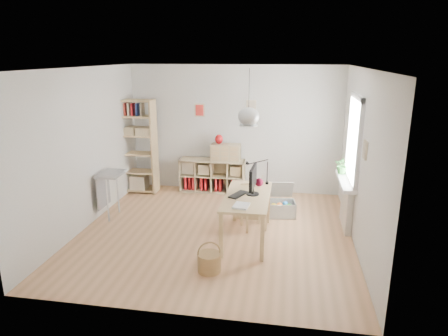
% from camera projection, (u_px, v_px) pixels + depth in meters
% --- Properties ---
extents(ground, '(4.50, 4.50, 0.00)m').
position_uv_depth(ground, '(215.00, 232.00, 6.75)').
color(ground, tan).
rests_on(ground, ground).
extents(room_shell, '(4.50, 4.50, 4.50)m').
position_uv_depth(room_shell, '(249.00, 116.00, 5.97)').
color(room_shell, white).
rests_on(room_shell, ground).
extents(window_unit, '(0.07, 1.16, 1.46)m').
position_uv_depth(window_unit, '(355.00, 140.00, 6.53)').
color(window_unit, white).
rests_on(window_unit, ground).
extents(radiator, '(0.10, 0.80, 0.80)m').
position_uv_depth(radiator, '(347.00, 205.00, 6.86)').
color(radiator, silver).
rests_on(radiator, ground).
extents(windowsill, '(0.22, 1.20, 0.06)m').
position_uv_depth(windowsill, '(346.00, 181.00, 6.75)').
color(windowsill, white).
rests_on(windowsill, radiator).
extents(desk, '(0.70, 1.50, 0.75)m').
position_uv_depth(desk, '(247.00, 201.00, 6.34)').
color(desk, '#D6B27B').
rests_on(desk, ground).
extents(cube_shelf, '(1.40, 0.38, 0.72)m').
position_uv_depth(cube_shelf, '(212.00, 178.00, 8.71)').
color(cube_shelf, tan).
rests_on(cube_shelf, ground).
extents(tall_bookshelf, '(0.80, 0.38, 2.00)m').
position_uv_depth(tall_bookshelf, '(137.00, 143.00, 8.48)').
color(tall_bookshelf, '#D6B27B').
rests_on(tall_bookshelf, ground).
extents(side_table, '(0.40, 0.55, 0.85)m').
position_uv_depth(side_table, '(108.00, 182.00, 7.22)').
color(side_table, '#9A9A9D').
rests_on(side_table, ground).
extents(chair, '(0.50, 0.50, 0.77)m').
position_uv_depth(chair, '(253.00, 203.00, 6.83)').
color(chair, '#9A9A9D').
rests_on(chair, ground).
extents(wicker_basket, '(0.32, 0.32, 0.45)m').
position_uv_depth(wicker_basket, '(209.00, 262.00, 5.50)').
color(wicker_basket, '#A17A49').
rests_on(wicker_basket, ground).
extents(storage_chest, '(0.62, 0.68, 0.58)m').
position_uv_depth(storage_chest, '(280.00, 205.00, 7.44)').
color(storage_chest, '#B3B3AF').
rests_on(storage_chest, ground).
extents(monitor, '(0.21, 0.52, 0.45)m').
position_uv_depth(monitor, '(253.00, 179.00, 6.27)').
color(monitor, black).
rests_on(monitor, desk).
extents(keyboard, '(0.29, 0.42, 0.02)m').
position_uv_depth(keyboard, '(238.00, 195.00, 6.31)').
color(keyboard, black).
rests_on(keyboard, desk).
extents(task_lamp, '(0.40, 0.15, 0.42)m').
position_uv_depth(task_lamp, '(256.00, 168.00, 6.75)').
color(task_lamp, black).
rests_on(task_lamp, desk).
extents(yarn_ball, '(0.14, 0.14, 0.14)m').
position_uv_depth(yarn_ball, '(259.00, 182.00, 6.72)').
color(yarn_ball, '#4C0A1C').
rests_on(yarn_ball, desk).
extents(paper_tray, '(0.25, 0.29, 0.03)m').
position_uv_depth(paper_tray, '(241.00, 206.00, 5.84)').
color(paper_tray, white).
rests_on(paper_tray, desk).
extents(drawer_chest, '(0.62, 0.29, 0.35)m').
position_uv_depth(drawer_chest, '(226.00, 152.00, 8.46)').
color(drawer_chest, tan).
rests_on(drawer_chest, cube_shelf).
extents(red_vase, '(0.17, 0.17, 0.20)m').
position_uv_depth(red_vase, '(219.00, 139.00, 8.41)').
color(red_vase, maroon).
rests_on(red_vase, drawer_chest).
extents(potted_plant, '(0.31, 0.28, 0.31)m').
position_uv_depth(potted_plant, '(343.00, 165.00, 7.03)').
color(potted_plant, '#286525').
rests_on(potted_plant, windowsill).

